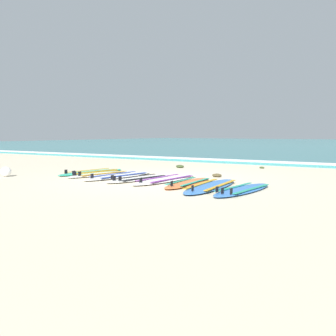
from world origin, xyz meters
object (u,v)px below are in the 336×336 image
object	(u,v)px
surfboard_7	(243,190)
beach_ball	(6,172)
surfboard_4	(166,180)
surfboard_5	(188,183)
surfboard_6	(211,186)
surfboard_1	(101,174)
surfboard_2	(119,176)
surfboard_3	(139,179)
surfboard_0	(92,172)

from	to	relation	value
surfboard_7	beach_ball	distance (m)	6.47
surfboard_4	surfboard_7	xyz separation A→B (m)	(2.19, -0.55, 0.00)
surfboard_4	surfboard_5	size ratio (longest dim) A/B	1.17
surfboard_6	beach_ball	world-z (taller)	beach_ball
surfboard_1	surfboard_5	xyz separation A→B (m)	(2.96, -0.32, -0.00)
surfboard_2	beach_ball	bearing A→B (deg)	-151.60
surfboard_3	surfboard_5	bearing A→B (deg)	-2.13
surfboard_5	surfboard_7	world-z (taller)	same
surfboard_2	surfboard_5	distance (m)	2.25
surfboard_0	surfboard_5	xyz separation A→B (m)	(3.54, -0.59, 0.00)
surfboard_3	surfboard_1	bearing A→B (deg)	169.99
surfboard_1	surfboard_0	bearing A→B (deg)	155.47
surfboard_1	surfboard_3	distance (m)	1.55
surfboard_6	beach_ball	distance (m)	5.73
surfboard_0	surfboard_5	size ratio (longest dim) A/B	1.11
surfboard_0	surfboard_7	world-z (taller)	same
surfboard_7	surfboard_6	bearing A→B (deg)	170.41
surfboard_6	surfboard_2	bearing A→B (deg)	171.73
surfboard_3	surfboard_4	distance (m)	0.69
surfboard_1	surfboard_3	size ratio (longest dim) A/B	1.03
surfboard_1	surfboard_3	world-z (taller)	same
surfboard_6	surfboard_7	xyz separation A→B (m)	(0.77, -0.13, 0.00)
surfboard_1	surfboard_6	size ratio (longest dim) A/B	0.87
surfboard_5	surfboard_6	distance (m)	0.68
surfboard_2	surfboard_7	world-z (taller)	same
surfboard_3	surfboard_2	bearing A→B (deg)	167.04
surfboard_5	surfboard_7	size ratio (longest dim) A/B	0.94
surfboard_2	surfboard_3	size ratio (longest dim) A/B	1.13
surfboard_4	surfboard_2	bearing A→B (deg)	-179.79
surfboard_7	beach_ball	bearing A→B (deg)	-171.68
surfboard_4	surfboard_6	bearing A→B (deg)	-16.63
surfboard_5	surfboard_4	bearing A→B (deg)	162.50
surfboard_6	surfboard_5	bearing A→B (deg)	164.41
surfboard_0	beach_ball	distance (m)	2.33
surfboard_0	beach_ball	xyz separation A→B (m)	(-1.44, -1.84, 0.10)
surfboard_2	surfboard_6	world-z (taller)	same
surfboard_6	surfboard_7	world-z (taller)	same
surfboard_2	surfboard_7	xyz separation A→B (m)	(3.65, -0.55, 0.00)
surfboard_1	surfboard_5	bearing A→B (deg)	-6.23
surfboard_4	surfboard_0	bearing A→B (deg)	172.91
beach_ball	surfboard_4	bearing A→B (deg)	19.49
surfboard_4	surfboard_5	bearing A→B (deg)	-17.50
surfboard_1	surfboard_3	xyz separation A→B (m)	(1.53, -0.27, 0.00)
surfboard_3	surfboard_5	world-z (taller)	same
surfboard_2	surfboard_7	bearing A→B (deg)	-8.55
surfboard_4	surfboard_6	xyz separation A→B (m)	(1.42, -0.42, -0.00)
surfboard_3	beach_ball	size ratio (longest dim) A/B	7.78
surfboard_0	surfboard_5	world-z (taller)	same
surfboard_3	surfboard_5	size ratio (longest dim) A/B	1.02
surfboard_0	surfboard_6	size ratio (longest dim) A/B	0.92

